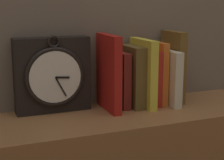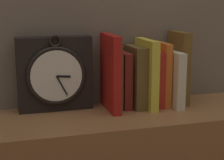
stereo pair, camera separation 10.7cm
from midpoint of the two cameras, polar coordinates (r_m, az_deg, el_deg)
The scene contains 10 objects.
clock at distance 1.15m, azimuth -11.66°, elevation 0.72°, with size 0.23×0.07×0.24m.
book_slot0_red at distance 1.15m, azimuth -3.17°, elevation 1.10°, with size 0.03×0.15×0.24m.
book_slot1_brown at distance 1.19m, azimuth -2.48°, elevation 0.29°, with size 0.02×0.11×0.19m.
book_slot2_maroon at distance 1.19m, azimuth -1.25°, elevation 0.07°, with size 0.03×0.11×0.18m.
book_slot3_brown at distance 1.20m, azimuth 0.59°, elevation 0.56°, with size 0.04×0.13×0.20m.
book_slot4_yellow at distance 1.20m, azimuth 2.22°, elevation 1.09°, with size 0.03×0.15×0.22m.
book_slot5_red at distance 1.23m, azimuth 3.27°, elevation 0.43°, with size 0.03×0.13×0.18m.
book_slot6_orange at distance 1.24m, azimuth 4.39°, elevation 1.11°, with size 0.02×0.12×0.20m.
book_slot7_cream at distance 1.24m, azimuth 5.90°, elevation 0.48°, with size 0.03×0.16×0.18m.
book_slot8_brown at distance 1.26m, azimuth 6.89°, elevation 2.03°, with size 0.03×0.12×0.24m.
Camera 1 is at (-0.41, -1.00, 1.08)m, focal length 60.00 mm.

